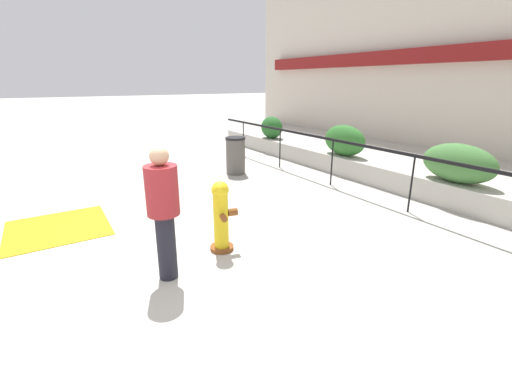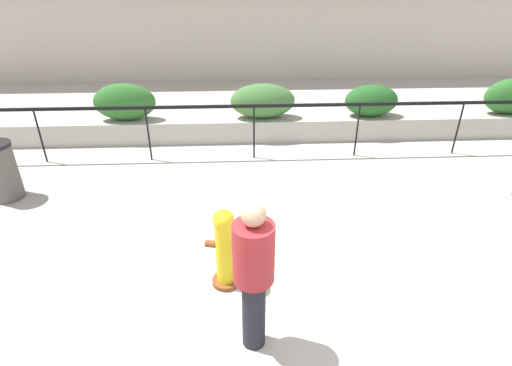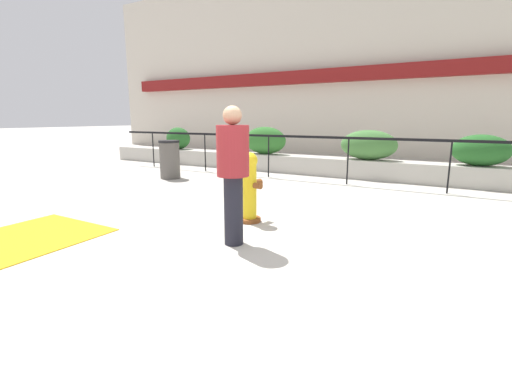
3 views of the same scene
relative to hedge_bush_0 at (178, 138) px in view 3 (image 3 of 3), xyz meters
name	(u,v)px [view 3 (image 3 of 3)]	position (x,y,z in m)	size (l,w,h in m)	color
ground_plane	(242,251)	(6.31, -6.00, -0.88)	(120.00, 120.00, 0.00)	#B2ADA3
building_facade	(397,57)	(6.31, 5.98, 3.10)	(30.00, 1.36, 8.00)	beige
planter_wall_low	(358,168)	(6.31, 0.00, -0.63)	(18.00, 0.70, 0.50)	#B7B2A8
fence_railing_segment	(349,142)	(6.31, -1.10, 0.14)	(15.00, 0.05, 1.15)	black
hedge_bush_0	(178,138)	(0.00, 0.00, 0.00)	(0.94, 0.66, 0.76)	#235B23
hedge_bush_1	(265,140)	(3.48, 0.00, 0.03)	(1.37, 0.60, 0.83)	#2D6B28
hedge_bush_2	(368,145)	(6.56, 0.00, 0.01)	(1.46, 0.70, 0.78)	#427538
hedge_bush_3	(481,150)	(9.05, 0.00, -0.02)	(1.22, 0.68, 0.72)	#235B23
fire_hydrant	(250,187)	(5.78, -4.89, -0.33)	(0.48, 0.47, 1.08)	brown
pedestrian	(233,167)	(6.09, -5.83, 0.11)	(0.56, 0.56, 1.73)	black
tactile_warning_pad	(30,237)	(3.55, -6.97, -0.88)	(1.60, 1.60, 0.01)	gold
trash_bin	(170,159)	(1.96, -2.55, -0.37)	(0.55, 0.55, 1.01)	#56514C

